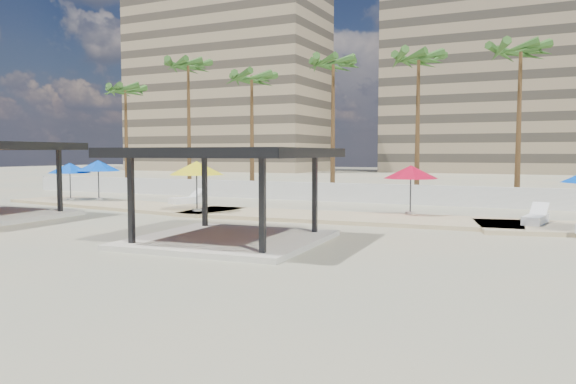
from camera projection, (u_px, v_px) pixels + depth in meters
name	position (u px, v px, depth m)	size (l,w,h in m)	color
ground	(225.00, 237.00, 21.01)	(200.00, 200.00, 0.00)	tan
promenade	(345.00, 217.00, 27.03)	(44.45, 7.97, 0.24)	#C6B284
boundary_wall	(360.00, 193.00, 35.35)	(56.00, 0.30, 1.20)	silver
building_west	(227.00, 84.00, 99.23)	(34.00, 16.00, 32.40)	#937F60
building_mid	(510.00, 82.00, 88.41)	(38.00, 16.00, 30.40)	#847259
pavilion_central	(229.00, 186.00, 19.52)	(6.92, 6.92, 3.30)	beige
umbrella_a	(98.00, 166.00, 35.23)	(3.53, 3.53, 2.49)	beige
umbrella_b	(197.00, 168.00, 28.35)	(3.64, 3.64, 2.53)	beige
umbrella_c	(411.00, 172.00, 27.02)	(3.43, 3.43, 2.36)	beige
umbrella_f	(70.00, 168.00, 35.09)	(2.84, 2.84, 2.32)	beige
lounger_a	(187.00, 200.00, 32.94)	(1.33, 2.30, 0.83)	white
lounger_b	(536.00, 219.00, 23.50)	(1.03, 2.25, 0.82)	white
palm_a	(125.00, 94.00, 45.99)	(3.00, 3.00, 9.09)	brown
palm_b	(188.00, 70.00, 43.64)	(3.00, 3.00, 10.80)	brown
palm_c	(252.00, 83.00, 40.60)	(3.00, 3.00, 9.37)	brown
palm_d	(333.00, 69.00, 38.67)	(3.00, 3.00, 10.14)	brown
palm_e	(419.00, 64.00, 35.64)	(3.00, 3.00, 9.97)	brown
palm_f	(521.00, 56.00, 33.22)	(3.00, 3.00, 10.08)	brown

